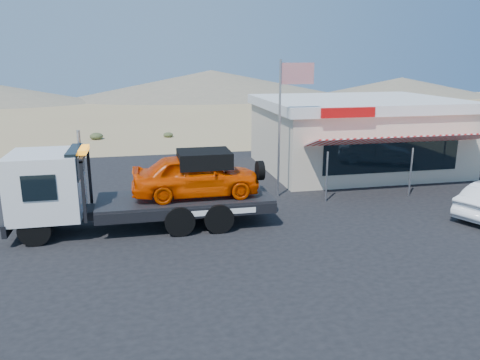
{
  "coord_description": "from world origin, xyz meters",
  "views": [
    {
      "loc": [
        -1.23,
        -14.91,
        6.09
      ],
      "look_at": [
        2.44,
        2.14,
        1.5
      ],
      "focal_mm": 35.0,
      "sensor_mm": 36.0,
      "label": 1
    }
  ],
  "objects": [
    {
      "name": "ground",
      "position": [
        0.0,
        0.0,
        0.0
      ],
      "size": [
        120.0,
        120.0,
        0.0
      ],
      "primitive_type": "plane",
      "color": "#9B7E58",
      "rests_on": "ground"
    },
    {
      "name": "asphalt_lot",
      "position": [
        2.0,
        3.0,
        0.01
      ],
      "size": [
        32.0,
        24.0,
        0.02
      ],
      "primitive_type": "cube",
      "color": "black",
      "rests_on": "ground"
    },
    {
      "name": "tow_truck",
      "position": [
        -1.42,
        1.77,
        1.64
      ],
      "size": [
        9.12,
        2.7,
        3.05
      ],
      "color": "black",
      "rests_on": "asphalt_lot"
    },
    {
      "name": "jerky_store",
      "position": [
        10.5,
        8.97,
        1.99
      ],
      "size": [
        10.4,
        9.97,
        3.9
      ],
      "color": "beige",
      "rests_on": "asphalt_lot"
    },
    {
      "name": "flagpole",
      "position": [
        4.93,
        4.5,
        3.76
      ],
      "size": [
        1.55,
        0.1,
        6.0
      ],
      "color": "#99999E",
      "rests_on": "asphalt_lot"
    },
    {
      "name": "distant_hills",
      "position": [
        -9.77,
        55.14,
        1.89
      ],
      "size": [
        126.0,
        48.0,
        4.2
      ],
      "color": "#726B59",
      "rests_on": "ground"
    }
  ]
}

